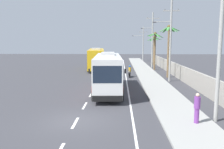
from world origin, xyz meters
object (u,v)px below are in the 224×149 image
at_px(pedestrian_near_kerb, 197,107).
at_px(palm_third, 155,44).
at_px(coach_bus_foreground, 108,72).
at_px(coach_bus_far_lane, 96,58).
at_px(palm_second, 154,43).
at_px(utility_pole_mid, 170,38).
at_px(utility_pole_nearest, 221,34).
at_px(motorcycle_beside_bus, 130,72).
at_px(utility_pole_far, 152,39).
at_px(palm_nearest, 169,41).
at_px(utility_pole_distant, 143,43).

bearing_deg(pedestrian_near_kerb, palm_third, -76.39).
xyz_separation_m(coach_bus_foreground, coach_bus_far_lane, (-3.05, 18.93, -0.00)).
height_order(coach_bus_foreground, palm_second, palm_second).
height_order(pedestrian_near_kerb, utility_pole_mid, utility_pole_mid).
bearing_deg(utility_pole_nearest, coach_bus_foreground, 129.22).
xyz_separation_m(motorcycle_beside_bus, utility_pole_far, (4.53, 11.66, 4.80)).
bearing_deg(palm_second, palm_nearest, -91.37).
distance_m(pedestrian_near_kerb, utility_pole_nearest, 4.55).
bearing_deg(utility_pole_distant, pedestrian_near_kerb, -91.28).
xyz_separation_m(pedestrian_near_kerb, palm_third, (1.46, 27.97, 3.43)).
relative_size(coach_bus_far_lane, utility_pole_nearest, 1.22).
height_order(coach_bus_far_lane, utility_pole_distant, utility_pole_distant).
height_order(pedestrian_near_kerb, palm_nearest, palm_nearest).
relative_size(utility_pole_far, palm_nearest, 1.43).
distance_m(coach_bus_far_lane, palm_nearest, 14.65).
bearing_deg(motorcycle_beside_bus, utility_pole_nearest, -75.95).
distance_m(motorcycle_beside_bus, utility_pole_far, 13.40).
bearing_deg(coach_bus_far_lane, palm_nearest, -40.81).
distance_m(coach_bus_far_lane, motorcycle_beside_bus, 10.88).
relative_size(utility_pole_mid, utility_pole_distant, 1.17).
relative_size(utility_pole_mid, utility_pole_far, 0.99).
height_order(motorcycle_beside_bus, utility_pole_mid, utility_pole_mid).
bearing_deg(utility_pole_distant, utility_pole_far, -88.85).
bearing_deg(coach_bus_foreground, utility_pole_mid, 40.88).
bearing_deg(motorcycle_beside_bus, utility_pole_distant, 81.00).
relative_size(coach_bus_foreground, palm_nearest, 1.55).
relative_size(coach_bus_foreground, motorcycle_beside_bus, 5.66).
xyz_separation_m(pedestrian_near_kerb, utility_pole_far, (1.32, 30.85, 4.37)).
bearing_deg(utility_pole_distant, palm_nearest, -87.80).
height_order(utility_pole_mid, utility_pole_far, utility_pole_far).
bearing_deg(coach_bus_far_lane, palm_second, 36.08).
bearing_deg(palm_third, pedestrian_near_kerb, -93.00).
bearing_deg(utility_pole_nearest, coach_bus_far_lane, 110.22).
xyz_separation_m(utility_pole_nearest, palm_second, (1.07, 35.91, -0.75)).
bearing_deg(utility_pole_distant, palm_third, -88.59).
bearing_deg(utility_pole_mid, coach_bus_foreground, -139.12).
distance_m(coach_bus_foreground, utility_pole_distant, 37.13).
distance_m(utility_pole_nearest, palm_third, 27.26).
relative_size(coach_bus_far_lane, utility_pole_far, 1.23).
bearing_deg(coach_bus_foreground, palm_nearest, 50.80).
distance_m(utility_pole_far, palm_third, 3.03).
relative_size(utility_pole_distant, palm_nearest, 1.20).
bearing_deg(utility_pole_far, motorcycle_beside_bus, -111.25).
distance_m(utility_pole_nearest, utility_pole_distant, 45.19).
bearing_deg(utility_pole_mid, motorcycle_beside_bus, 144.36).
bearing_deg(utility_pole_nearest, palm_nearest, 87.98).
relative_size(motorcycle_beside_bus, utility_pole_distant, 0.23).
bearing_deg(coach_bus_far_lane, palm_third, -2.54).
height_order(utility_pole_nearest, utility_pole_distant, utility_pole_nearest).
bearing_deg(coach_bus_far_lane, utility_pole_distant, 60.68).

